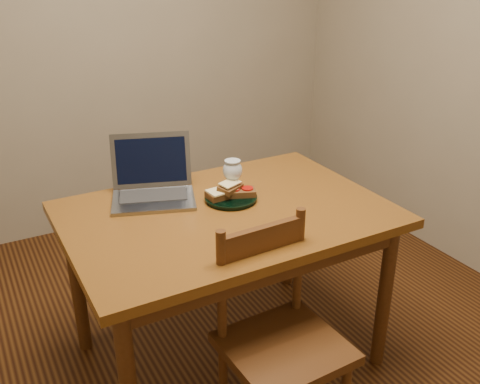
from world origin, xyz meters
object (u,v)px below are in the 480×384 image
table (227,229)px  chair (281,332)px  laptop (152,181)px  plate (231,198)px  milk_glass (233,178)px

table → chair: bearing=-94.5°
chair → laptop: size_ratio=1.02×
chair → laptop: laptop is taller
table → plate: 0.14m
chair → plate: bearing=78.1°
laptop → plate: bearing=-19.3°
chair → laptop: bearing=100.5°
table → chair: 0.52m
table → plate: (0.06, 0.08, 0.10)m
chair → milk_glass: (0.13, 0.61, 0.35)m
table → laptop: laptop is taller
table → laptop: (-0.21, 0.29, 0.15)m
table → chair: size_ratio=2.97×
milk_glass → plate: bearing=-126.2°
plate → milk_glass: bearing=53.8°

